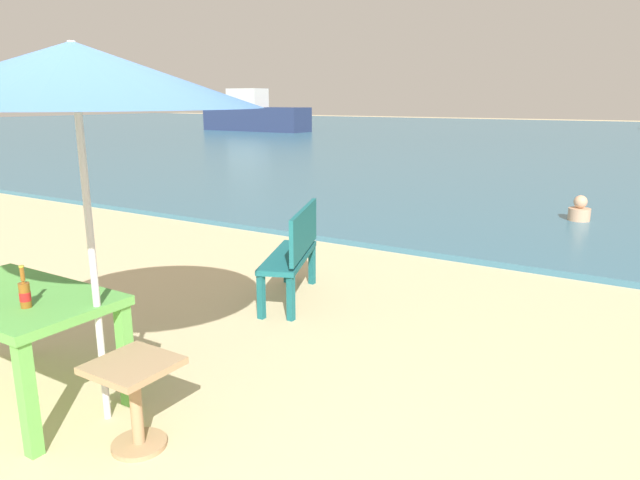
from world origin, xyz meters
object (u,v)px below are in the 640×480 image
object	(u,v)px
patio_umbrella	(74,75)
bench_teal_center	(295,248)
boat_cargo_ship	(255,116)
picnic_table_green	(14,310)
beer_bottle_amber	(25,293)
side_table_wood	(135,392)
swimmer_person	(580,211)

from	to	relation	value
patio_umbrella	bench_teal_center	world-z (taller)	patio_umbrella
bench_teal_center	boat_cargo_ship	xyz separation A→B (m)	(-19.24, 23.69, 0.44)
bench_teal_center	picnic_table_green	bearing A→B (deg)	-99.19
beer_bottle_amber	patio_umbrella	distance (m)	1.33
picnic_table_green	boat_cargo_ship	xyz separation A→B (m)	(-18.81, 26.32, 0.33)
patio_umbrella	side_table_wood	size ratio (longest dim) A/B	4.26
side_table_wood	bench_teal_center	bearing A→B (deg)	104.27
patio_umbrella	bench_teal_center	size ratio (longest dim) A/B	1.85
side_table_wood	boat_cargo_ship	bearing A→B (deg)	127.13
side_table_wood	boat_cargo_ship	world-z (taller)	boat_cargo_ship
patio_umbrella	swimmer_person	xyz separation A→B (m)	(1.63, 7.84, -1.88)
picnic_table_green	bench_teal_center	xyz separation A→B (m)	(0.43, 2.63, -0.11)
beer_bottle_amber	bench_teal_center	bearing A→B (deg)	87.78
patio_umbrella	bench_teal_center	distance (m)	2.95
picnic_table_green	side_table_wood	size ratio (longest dim) A/B	2.59
side_table_wood	bench_teal_center	distance (m)	2.68
picnic_table_green	patio_umbrella	xyz separation A→B (m)	(0.66, 0.15, 1.47)
beer_bottle_amber	boat_cargo_ship	distance (m)	32.61
picnic_table_green	bench_teal_center	distance (m)	2.66
picnic_table_green	swimmer_person	size ratio (longest dim) A/B	3.41
patio_umbrella	bench_teal_center	bearing A→B (deg)	95.45
patio_umbrella	boat_cargo_ship	xyz separation A→B (m)	(-19.47, 26.17, -1.14)
bench_teal_center	swimmer_person	size ratio (longest dim) A/B	3.04
bench_teal_center	beer_bottle_amber	bearing A→B (deg)	-92.22
patio_umbrella	swimmer_person	world-z (taller)	patio_umbrella
patio_umbrella	boat_cargo_ship	bearing A→B (deg)	126.65
picnic_table_green	boat_cargo_ship	size ratio (longest dim) A/B	0.20
side_table_wood	patio_umbrella	bearing A→B (deg)	165.37
picnic_table_green	bench_teal_center	size ratio (longest dim) A/B	1.12
side_table_wood	swimmer_person	size ratio (longest dim) A/B	1.32
beer_bottle_amber	bench_teal_center	distance (m)	2.74
patio_umbrella	swimmer_person	bearing A→B (deg)	78.28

